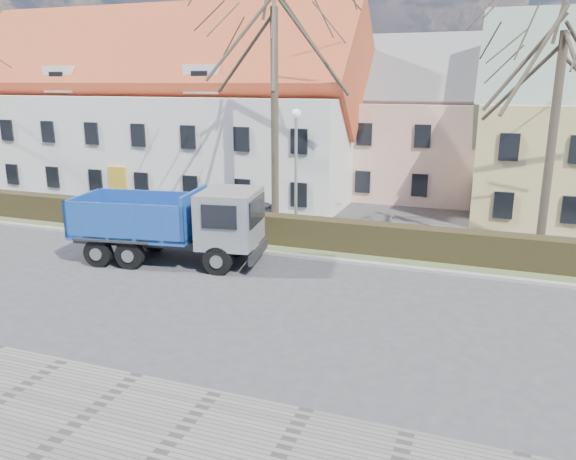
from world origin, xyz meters
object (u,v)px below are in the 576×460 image
at_px(dump_truck, 162,224).
at_px(streetlight, 296,175).
at_px(cart_frame, 124,232).
at_px(parked_car_a, 240,203).

distance_m(dump_truck, streetlight, 6.39).
height_order(cart_frame, parked_car_a, parked_car_a).
height_order(streetlight, parked_car_a, streetlight).
bearing_deg(streetlight, cart_frame, -160.34).
xyz_separation_m(dump_truck, streetlight, (4.03, 4.75, 1.45)).
distance_m(streetlight, parked_car_a, 6.43).
relative_size(dump_truck, streetlight, 1.30).
height_order(dump_truck, cart_frame, dump_truck).
bearing_deg(dump_truck, parked_car_a, 84.72).
xyz_separation_m(dump_truck, cart_frame, (-3.45, 2.07, -1.21)).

